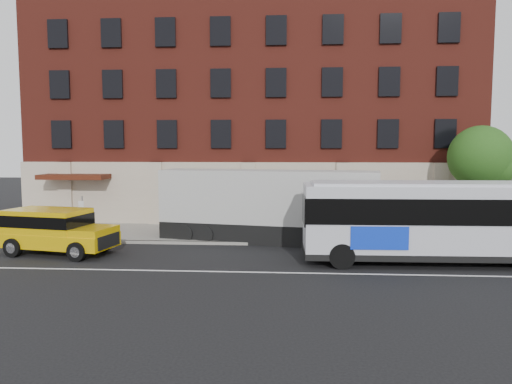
# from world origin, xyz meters

# --- Properties ---
(ground) EXTENTS (120.00, 120.00, 0.00)m
(ground) POSITION_xyz_m (0.00, 0.00, 0.00)
(ground) COLOR black
(ground) RESTS_ON ground
(sidewalk) EXTENTS (60.00, 6.00, 0.15)m
(sidewalk) POSITION_xyz_m (0.00, 9.00, 0.07)
(sidewalk) COLOR gray
(sidewalk) RESTS_ON ground
(kerb) EXTENTS (60.00, 0.25, 0.15)m
(kerb) POSITION_xyz_m (0.00, 6.00, 0.07)
(kerb) COLOR gray
(kerb) RESTS_ON ground
(lane_line) EXTENTS (60.00, 0.12, 0.01)m
(lane_line) POSITION_xyz_m (0.00, 0.50, 0.01)
(lane_line) COLOR silver
(lane_line) RESTS_ON ground
(building) EXTENTS (30.00, 12.10, 15.00)m
(building) POSITION_xyz_m (-0.01, 16.92, 7.58)
(building) COLOR maroon
(building) RESTS_ON sidewalk
(sign_pole) EXTENTS (0.30, 0.20, 2.50)m
(sign_pole) POSITION_xyz_m (-8.50, 6.15, 1.45)
(sign_pole) COLOR gray
(sign_pole) RESTS_ON ground
(street_tree) EXTENTS (3.60, 3.60, 6.20)m
(street_tree) POSITION_xyz_m (13.54, 9.48, 4.41)
(street_tree) COLOR #37271B
(street_tree) RESTS_ON sidewalk
(city_bus) EXTENTS (13.17, 3.01, 3.60)m
(city_bus) POSITION_xyz_m (9.79, 2.61, 1.98)
(city_bus) COLOR silver
(city_bus) RESTS_ON ground
(yellow_suv) EXTENTS (5.79, 3.26, 2.15)m
(yellow_suv) POSITION_xyz_m (-8.64, 3.30, 1.24)
(yellow_suv) COLOR #DBAD07
(yellow_suv) RESTS_ON ground
(shipping_container) EXTENTS (11.86, 4.35, 3.88)m
(shipping_container) POSITION_xyz_m (1.46, 6.88, 1.92)
(shipping_container) COLOR black
(shipping_container) RESTS_ON ground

